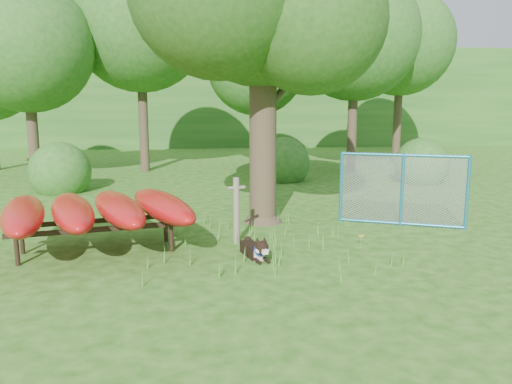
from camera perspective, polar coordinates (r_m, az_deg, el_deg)
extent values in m
plane|color=#235410|center=(8.27, -0.48, -8.32)|extent=(80.00, 80.00, 0.00)
cylinder|color=#3B2E20|center=(10.89, 0.79, 8.44)|extent=(0.77, 0.77, 4.60)
cone|color=#3B2E20|center=(11.14, 0.77, -2.27)|extent=(1.16, 1.16, 0.46)
sphere|color=#204C15|center=(12.21, 4.97, 19.42)|extent=(3.31, 3.31, 3.31)
sphere|color=#204C15|center=(10.34, 6.44, 19.05)|extent=(2.95, 2.95, 2.95)
cylinder|color=#3B2E20|center=(11.18, 3.30, 11.77)|extent=(1.06, 1.01, 0.98)
cylinder|color=#3B2E20|center=(10.85, -1.86, 13.78)|extent=(1.09, 0.27, 0.94)
cylinder|color=#6E6353|center=(9.34, -2.26, -2.17)|extent=(0.15, 0.15, 1.26)
cylinder|color=#6E6353|center=(9.25, -2.28, 0.48)|extent=(0.34, 0.17, 0.07)
cylinder|color=black|center=(9.04, -25.65, -6.12)|extent=(0.09, 0.09, 0.48)
cylinder|color=black|center=(9.05, -9.65, -5.23)|extent=(0.09, 0.09, 0.48)
cylinder|color=black|center=(9.69, -25.18, -5.05)|extent=(0.09, 0.09, 0.48)
cylinder|color=black|center=(9.70, -10.27, -4.22)|extent=(0.09, 0.09, 0.48)
cube|color=black|center=(8.90, -17.73, -4.11)|extent=(2.85, 0.69, 0.08)
cube|color=black|center=(9.55, -17.80, -3.16)|extent=(2.85, 0.69, 0.08)
ellipsoid|color=red|center=(9.24, -25.06, -2.36)|extent=(1.46, 2.97, 0.46)
ellipsoid|color=red|center=(9.17, -20.27, -2.11)|extent=(1.55, 2.96, 0.46)
ellipsoid|color=red|center=(9.18, -15.44, -1.84)|extent=(1.64, 2.95, 0.46)
ellipsoid|color=red|center=(9.25, -10.66, -1.56)|extent=(1.72, 2.94, 0.46)
cube|color=black|center=(8.70, -0.43, -6.65)|extent=(0.39, 0.65, 0.21)
cube|color=white|center=(8.47, 0.25, -7.18)|extent=(0.22, 0.17, 0.19)
sphere|color=black|center=(8.28, 0.68, -6.37)|extent=(0.23, 0.23, 0.23)
cube|color=white|center=(8.20, 0.97, -6.80)|extent=(0.12, 0.14, 0.08)
sphere|color=white|center=(8.25, 0.27, -6.69)|extent=(0.11, 0.11, 0.11)
sphere|color=white|center=(8.30, 1.17, -6.58)|extent=(0.11, 0.11, 0.11)
cone|color=black|center=(8.26, 0.19, -5.54)|extent=(0.09, 0.10, 0.11)
cone|color=black|center=(8.30, 0.98, -5.45)|extent=(0.11, 0.12, 0.11)
cylinder|color=black|center=(8.34, 0.10, -7.83)|extent=(0.13, 0.27, 0.06)
cylinder|color=black|center=(8.40, 1.10, -7.71)|extent=(0.13, 0.27, 0.06)
sphere|color=black|center=(8.99, -0.97, -5.52)|extent=(0.14, 0.14, 0.14)
torus|color=#193CC0|center=(8.36, 0.49, -6.59)|extent=(0.23, 0.12, 0.22)
cylinder|color=teal|center=(11.24, 9.69, 0.57)|extent=(0.09, 0.09, 1.57)
cylinder|color=teal|center=(11.16, 16.35, 0.24)|extent=(0.09, 0.09, 1.57)
cylinder|color=teal|center=(11.22, 23.02, -0.11)|extent=(0.09, 0.09, 1.57)
cylinder|color=teal|center=(11.06, 16.54, 4.06)|extent=(2.42, 1.09, 0.06)
cylinder|color=teal|center=(11.30, 16.16, -3.46)|extent=(2.42, 1.09, 0.06)
plane|color=gray|center=(11.16, 16.35, 0.24)|extent=(2.40, 1.03, 2.61)
cylinder|color=#4F9330|center=(9.51, 11.90, -5.50)|extent=(0.02, 0.02, 0.19)
sphere|color=yellow|center=(9.48, 11.92, -4.96)|extent=(0.03, 0.03, 0.03)
sphere|color=yellow|center=(9.50, 12.14, -4.88)|extent=(0.03, 0.03, 0.03)
sphere|color=yellow|center=(9.51, 11.74, -4.97)|extent=(0.03, 0.03, 0.03)
sphere|color=yellow|center=(9.46, 12.04, -5.01)|extent=(0.03, 0.03, 0.03)
sphere|color=yellow|center=(9.46, 11.82, -4.93)|extent=(0.03, 0.03, 0.03)
cylinder|color=#3B2E20|center=(18.71, -24.25, 7.61)|extent=(0.36, 0.36, 4.20)
sphere|color=#275E1E|center=(18.80, -24.79, 14.93)|extent=(4.40, 4.40, 4.40)
cylinder|color=#3B2E20|center=(19.93, -12.81, 9.85)|extent=(0.36, 0.36, 5.25)
sphere|color=#275E1E|center=(20.16, -13.16, 18.40)|extent=(5.20, 5.20, 5.20)
cylinder|color=#3B2E20|center=(20.94, 0.03, 8.17)|extent=(0.36, 0.36, 3.85)
sphere|color=#275E1E|center=(20.99, 0.03, 14.19)|extent=(4.00, 4.00, 4.00)
cylinder|color=#3B2E20|center=(19.68, 11.00, 9.20)|extent=(0.36, 0.36, 4.76)
sphere|color=#275E1E|center=(19.84, 11.27, 17.07)|extent=(4.80, 4.80, 4.80)
cylinder|color=#3B2E20|center=(23.51, 15.91, 9.28)|extent=(0.36, 0.36, 4.90)
sphere|color=#275E1E|center=(23.66, 16.25, 16.07)|extent=(4.60, 4.60, 4.60)
sphere|color=#275E1E|center=(16.09, -21.34, 0.02)|extent=(1.80, 1.80, 1.80)
sphere|color=#275E1E|center=(17.60, 18.29, 1.01)|extent=(1.80, 1.80, 1.80)
sphere|color=#275E1E|center=(17.24, 3.13, 1.33)|extent=(1.80, 1.80, 1.80)
cube|color=#275E1E|center=(35.82, -5.07, 10.62)|extent=(80.00, 12.00, 6.00)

